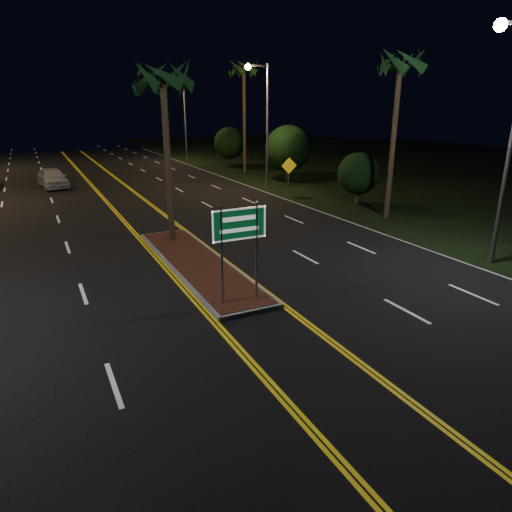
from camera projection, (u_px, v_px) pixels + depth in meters
ground at (282, 342)px, 12.50m from camera, size 120.00×120.00×0.00m
grass_right at (419, 169)px, 46.36m from camera, size 40.00×110.00×0.01m
median_island at (197, 264)px, 18.43m from camera, size 2.25×10.25×0.17m
highway_sign at (239, 233)px, 14.12m from camera, size 1.80×0.08×3.20m
streetlight_right_near at (508, 120)px, 16.87m from camera, size 1.91×0.44×9.00m
streetlight_right_mid at (263, 112)px, 33.89m from camera, size 1.91×0.44×9.00m
streetlight_right_far at (181, 110)px, 50.91m from camera, size 1.91×0.44×9.00m
palm_median at (163, 77)px, 19.14m from camera, size 2.40×2.40×8.30m
palm_right_near at (400, 64)px, 23.66m from camera, size 2.40×2.40×9.30m
palm_right_far at (244, 70)px, 40.51m from camera, size 2.40×2.40×10.30m
shrub_near at (358, 174)px, 29.46m from camera, size 2.70×2.70×3.30m
shrub_mid at (288, 148)px, 37.94m from camera, size 3.78×3.78×4.62m
shrub_far at (229, 143)px, 48.19m from camera, size 3.24×3.24×3.96m
car_near at (52, 176)px, 35.49m from camera, size 2.96×5.62×1.79m
warning_sign at (289, 171)px, 32.03m from camera, size 1.12×0.20×2.69m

